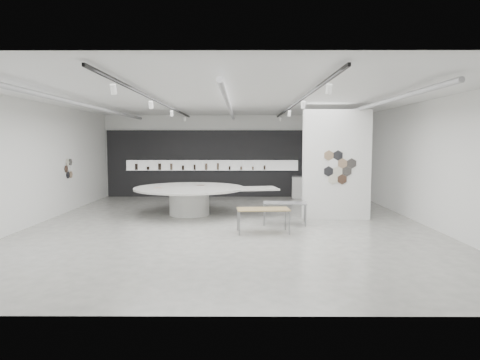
{
  "coord_description": "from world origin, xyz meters",
  "views": [
    {
      "loc": [
        0.39,
        -13.04,
        2.53
      ],
      "look_at": [
        0.33,
        1.2,
        1.28
      ],
      "focal_mm": 32.0,
      "sensor_mm": 36.0,
      "label": 1
    }
  ],
  "objects_px": {
    "partition_column": "(337,165)",
    "sample_table_wood": "(263,210)",
    "sample_table_stone": "(285,204)",
    "kitchen_counter": "(311,187)",
    "display_island": "(192,197)"
  },
  "relations": [
    {
      "from": "display_island",
      "to": "partition_column",
      "type": "bearing_deg",
      "value": -19.38
    },
    {
      "from": "sample_table_stone",
      "to": "partition_column",
      "type": "bearing_deg",
      "value": 27.52
    },
    {
      "from": "partition_column",
      "to": "kitchen_counter",
      "type": "height_order",
      "value": "partition_column"
    },
    {
      "from": "partition_column",
      "to": "sample_table_stone",
      "type": "bearing_deg",
      "value": -152.48
    },
    {
      "from": "partition_column",
      "to": "sample_table_wood",
      "type": "bearing_deg",
      "value": -139.24
    },
    {
      "from": "partition_column",
      "to": "sample_table_wood",
      "type": "distance_m",
      "value": 3.52
    },
    {
      "from": "partition_column",
      "to": "sample_table_stone",
      "type": "xyz_separation_m",
      "value": [
        -1.78,
        -0.93,
        -1.17
      ]
    },
    {
      "from": "partition_column",
      "to": "sample_table_stone",
      "type": "height_order",
      "value": "partition_column"
    },
    {
      "from": "partition_column",
      "to": "kitchen_counter",
      "type": "bearing_deg",
      "value": 89.36
    },
    {
      "from": "sample_table_wood",
      "to": "kitchen_counter",
      "type": "xyz_separation_m",
      "value": [
        2.58,
        7.71,
        -0.13
      ]
    },
    {
      "from": "partition_column",
      "to": "sample_table_stone",
      "type": "relative_size",
      "value": 2.6
    },
    {
      "from": "partition_column",
      "to": "sample_table_stone",
      "type": "distance_m",
      "value": 2.33
    },
    {
      "from": "sample_table_stone",
      "to": "kitchen_counter",
      "type": "height_order",
      "value": "kitchen_counter"
    },
    {
      "from": "kitchen_counter",
      "to": "sample_table_wood",
      "type": "bearing_deg",
      "value": -103.76
    },
    {
      "from": "sample_table_wood",
      "to": "display_island",
      "type": "bearing_deg",
      "value": 128.13
    }
  ]
}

